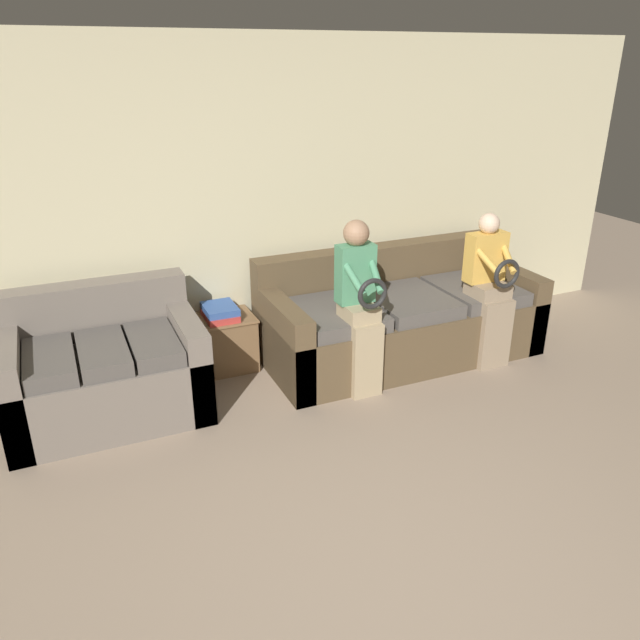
{
  "coord_description": "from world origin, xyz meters",
  "views": [
    {
      "loc": [
        -1.27,
        -1.56,
        2.37
      ],
      "look_at": [
        0.26,
        1.9,
        0.76
      ],
      "focal_mm": 35.0,
      "sensor_mm": 36.0,
      "label": 1
    }
  ],
  "objects_px": {
    "side_shelf": "(223,342)",
    "book_stack": "(220,312)",
    "child_left_seated": "(360,299)",
    "couch_side": "(105,371)",
    "child_right_seated": "(490,285)",
    "couch_main": "(398,318)"
  },
  "relations": [
    {
      "from": "child_left_seated",
      "to": "side_shelf",
      "type": "height_order",
      "value": "child_left_seated"
    },
    {
      "from": "child_right_seated",
      "to": "book_stack",
      "type": "distance_m",
      "value": 2.17
    },
    {
      "from": "couch_side",
      "to": "side_shelf",
      "type": "height_order",
      "value": "couch_side"
    },
    {
      "from": "side_shelf",
      "to": "book_stack",
      "type": "height_order",
      "value": "book_stack"
    },
    {
      "from": "child_left_seated",
      "to": "couch_side",
      "type": "bearing_deg",
      "value": 167.31
    },
    {
      "from": "couch_side",
      "to": "child_left_seated",
      "type": "xyz_separation_m",
      "value": [
        1.8,
        -0.41,
        0.4
      ]
    },
    {
      "from": "couch_side",
      "to": "child_left_seated",
      "type": "bearing_deg",
      "value": -12.69
    },
    {
      "from": "side_shelf",
      "to": "book_stack",
      "type": "distance_m",
      "value": 0.27
    },
    {
      "from": "couch_main",
      "to": "book_stack",
      "type": "height_order",
      "value": "couch_main"
    },
    {
      "from": "child_right_seated",
      "to": "side_shelf",
      "type": "bearing_deg",
      "value": 159.82
    },
    {
      "from": "couch_main",
      "to": "couch_side",
      "type": "xyz_separation_m",
      "value": [
        -2.38,
        -0.0,
        0.01
      ]
    },
    {
      "from": "couch_side",
      "to": "child_right_seated",
      "type": "height_order",
      "value": "child_right_seated"
    },
    {
      "from": "couch_main",
      "to": "child_left_seated",
      "type": "height_order",
      "value": "child_left_seated"
    },
    {
      "from": "side_shelf",
      "to": "couch_main",
      "type": "bearing_deg",
      "value": -12.93
    },
    {
      "from": "couch_side",
      "to": "child_right_seated",
      "type": "relative_size",
      "value": 1.07
    },
    {
      "from": "child_right_seated",
      "to": "couch_side",
      "type": "bearing_deg",
      "value": 172.09
    },
    {
      "from": "child_left_seated",
      "to": "child_right_seated",
      "type": "distance_m",
      "value": 1.17
    },
    {
      "from": "book_stack",
      "to": "child_left_seated",
      "type": "bearing_deg",
      "value": -40.22
    },
    {
      "from": "child_left_seated",
      "to": "child_right_seated",
      "type": "height_order",
      "value": "child_left_seated"
    },
    {
      "from": "side_shelf",
      "to": "child_left_seated",
      "type": "bearing_deg",
      "value": -40.74
    },
    {
      "from": "child_left_seated",
      "to": "book_stack",
      "type": "xyz_separation_m",
      "value": [
        -0.86,
        0.73,
        -0.23
      ]
    },
    {
      "from": "book_stack",
      "to": "child_right_seated",
      "type": "bearing_deg",
      "value": -19.93
    }
  ]
}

